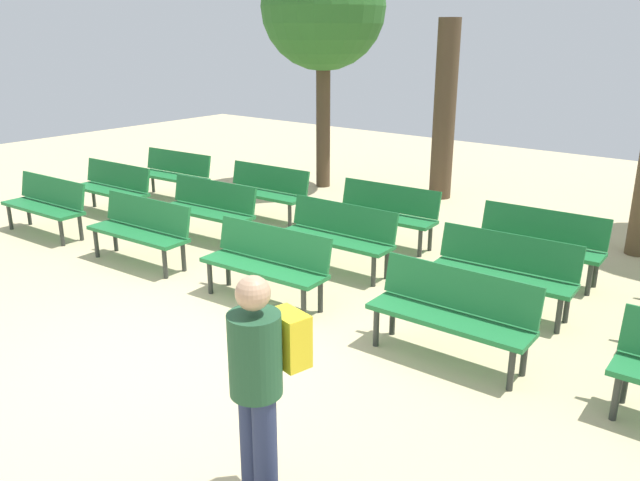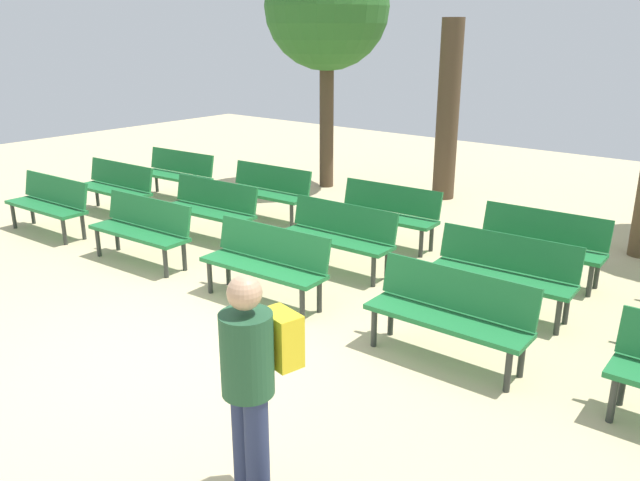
# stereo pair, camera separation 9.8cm
# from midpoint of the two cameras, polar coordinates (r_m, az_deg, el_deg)

# --- Properties ---
(ground_plane) EXTENTS (26.54, 26.54, 0.00)m
(ground_plane) POSITION_cam_midpoint_polar(r_m,az_deg,el_deg) (6.59, -13.17, -9.75)
(ground_plane) COLOR #CCB789
(bench_r0_c0) EXTENTS (1.62, 0.56, 0.87)m
(bench_r0_c0) POSITION_cam_midpoint_polar(r_m,az_deg,el_deg) (10.76, -22.79, 3.24)
(bench_r0_c0) COLOR #1E7238
(bench_r0_c0) RESTS_ON ground_plane
(bench_r0_c1) EXTENTS (1.63, 0.57, 0.87)m
(bench_r0_c1) POSITION_cam_midpoint_polar(r_m,az_deg,el_deg) (8.97, -15.28, 1.21)
(bench_r0_c1) COLOR #1E7238
(bench_r0_c1) RESTS_ON ground_plane
(bench_r0_c2) EXTENTS (1.63, 0.58, 0.87)m
(bench_r0_c2) POSITION_cam_midpoint_polar(r_m,az_deg,el_deg) (7.43, -4.45, -1.74)
(bench_r0_c2) COLOR #1E7238
(bench_r0_c2) RESTS_ON ground_plane
(bench_r0_c3) EXTENTS (1.61, 0.52, 0.87)m
(bench_r0_c3) POSITION_cam_midpoint_polar(r_m,az_deg,el_deg) (6.25, 11.99, -6.12)
(bench_r0_c3) COLOR #1E7238
(bench_r0_c3) RESTS_ON ground_plane
(bench_r1_c0) EXTENTS (1.62, 0.55, 0.87)m
(bench_r1_c0) POSITION_cam_midpoint_polar(r_m,az_deg,el_deg) (11.51, -17.55, 4.74)
(bench_r1_c0) COLOR #1E7238
(bench_r1_c0) RESTS_ON ground_plane
(bench_r1_c1) EXTENTS (1.63, 0.60, 0.87)m
(bench_r1_c1) POSITION_cam_midpoint_polar(r_m,az_deg,el_deg) (9.79, -9.45, 3.04)
(bench_r1_c1) COLOR #1E7238
(bench_r1_c1) RESTS_ON ground_plane
(bench_r1_c2) EXTENTS (1.62, 0.54, 0.87)m
(bench_r1_c2) POSITION_cam_midpoint_polar(r_m,az_deg,el_deg) (8.38, 2.01, 0.67)
(bench_r1_c2) COLOR #1E7238
(bench_r1_c2) RESTS_ON ground_plane
(bench_r1_c3) EXTENTS (1.63, 0.59, 0.87)m
(bench_r1_c3) POSITION_cam_midpoint_polar(r_m,az_deg,el_deg) (7.42, 16.43, -2.49)
(bench_r1_c3) COLOR #1E7238
(bench_r1_c3) RESTS_ON ground_plane
(bench_r2_c0) EXTENTS (1.63, 0.60, 0.87)m
(bench_r2_c0) POSITION_cam_midpoint_polar(r_m,az_deg,el_deg) (12.31, -12.42, 6.02)
(bench_r2_c0) COLOR #1E7238
(bench_r2_c0) RESTS_ON ground_plane
(bench_r2_c1) EXTENTS (1.62, 0.56, 0.87)m
(bench_r2_c1) POSITION_cam_midpoint_polar(r_m,az_deg,el_deg) (10.76, -4.44, 4.63)
(bench_r2_c1) COLOR #1E7238
(bench_r2_c1) RESTS_ON ground_plane
(bench_r2_c2) EXTENTS (1.62, 0.57, 0.87)m
(bench_r2_c2) POSITION_cam_midpoint_polar(r_m,az_deg,el_deg) (9.46, 6.29, 2.64)
(bench_r2_c2) COLOR #1E7238
(bench_r2_c2) RESTS_ON ground_plane
(bench_r2_c3) EXTENTS (1.62, 0.56, 0.87)m
(bench_r2_c3) POSITION_cam_midpoint_polar(r_m,az_deg,el_deg) (8.56, 19.40, -0.03)
(bench_r2_c3) COLOR #1E7238
(bench_r2_c3) RESTS_ON ground_plane
(tree_1) EXTENTS (0.41, 0.41, 3.25)m
(tree_1) POSITION_cam_midpoint_polar(r_m,az_deg,el_deg) (12.10, 11.59, 11.25)
(tree_1) COLOR #4C3A28
(tree_1) RESTS_ON ground_plane
(tree_3) EXTENTS (2.35, 2.35, 4.63)m
(tree_3) POSITION_cam_midpoint_polar(r_m,az_deg,el_deg) (12.72, 0.86, 20.03)
(tree_3) COLOR #4C3A28
(tree_3) RESTS_ON ground_plane
(visitor_with_backpack) EXTENTS (0.42, 0.58, 1.65)m
(visitor_with_backpack) POSITION_cam_midpoint_polar(r_m,az_deg,el_deg) (4.18, -5.36, -12.18)
(visitor_with_backpack) COLOR navy
(visitor_with_backpack) RESTS_ON ground_plane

